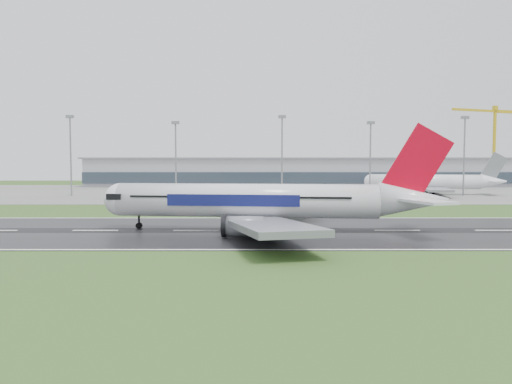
{
  "coord_description": "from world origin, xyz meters",
  "views": [
    {
      "loc": [
        -28.2,
        -98.99,
        13.84
      ],
      "look_at": [
        -28.08,
        12.0,
        7.0
      ],
      "focal_mm": 35.24,
      "sensor_mm": 36.0,
      "label": 1
    }
  ],
  "objects": [
    {
      "name": "terminal",
      "position": [
        0.0,
        185.0,
        7.5
      ],
      "size": [
        240.0,
        36.0,
        15.0
      ],
      "primitive_type": "cube",
      "color": "#93959E",
      "rests_on": "ground"
    },
    {
      "name": "floodmast_0",
      "position": [
        -101.34,
        100.0,
        15.38
      ],
      "size": [
        0.64,
        0.64,
        30.75
      ],
      "primitive_type": "cylinder",
      "color": "gray",
      "rests_on": "ground"
    },
    {
      "name": "tower_crane",
      "position": [
        113.75,
        200.0,
        23.16
      ],
      "size": [
        44.81,
        19.53,
        46.32
      ],
      "primitive_type": null,
      "rotation": [
        0.0,
        0.0,
        0.37
      ],
      "color": "gold",
      "rests_on": "ground"
    },
    {
      "name": "main_airliner",
      "position": [
        -25.26,
        -0.26,
        10.12
      ],
      "size": [
        74.92,
        72.08,
        20.03
      ],
      "primitive_type": null,
      "rotation": [
        0.0,
        0.0,
        -0.12
      ],
      "color": "silver",
      "rests_on": "runway"
    },
    {
      "name": "runway",
      "position": [
        0.0,
        0.0,
        0.05
      ],
      "size": [
        400.0,
        45.0,
        0.1
      ],
      "primitive_type": "cube",
      "color": "black",
      "rests_on": "ground"
    },
    {
      "name": "floodmast_4",
      "position": [
        54.48,
        100.0,
        15.22
      ],
      "size": [
        0.64,
        0.64,
        30.44
      ],
      "primitive_type": "cylinder",
      "color": "gray",
      "rests_on": "ground"
    },
    {
      "name": "floodmast_3",
      "position": [
        17.3,
        100.0,
        14.18
      ],
      "size": [
        0.64,
        0.64,
        28.37
      ],
      "primitive_type": "cylinder",
      "color": "gray",
      "rests_on": "ground"
    },
    {
      "name": "parked_airliner",
      "position": [
        44.89,
        109.61,
        8.49
      ],
      "size": [
        67.21,
        64.16,
        16.82
      ],
      "primitive_type": null,
      "rotation": [
        0.0,
        0.0,
        -0.21
      ],
      "color": "white",
      "rests_on": "apron"
    },
    {
      "name": "floodmast_2",
      "position": [
        -17.7,
        100.0,
        15.36
      ],
      "size": [
        0.64,
        0.64,
        30.72
      ],
      "primitive_type": "cylinder",
      "color": "gray",
      "rests_on": "ground"
    },
    {
      "name": "floodmast_1",
      "position": [
        -59.75,
        100.0,
        14.19
      ],
      "size": [
        0.64,
        0.64,
        28.39
      ],
      "primitive_type": "cylinder",
      "color": "gray",
      "rests_on": "ground"
    },
    {
      "name": "ground",
      "position": [
        0.0,
        0.0,
        0.0
      ],
      "size": [
        520.0,
        520.0,
        0.0
      ],
      "primitive_type": "plane",
      "color": "#2B4D1C",
      "rests_on": "ground"
    },
    {
      "name": "apron",
      "position": [
        0.0,
        125.0,
        0.04
      ],
      "size": [
        400.0,
        130.0,
        0.08
      ],
      "primitive_type": "cube",
      "color": "slate",
      "rests_on": "ground"
    }
  ]
}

